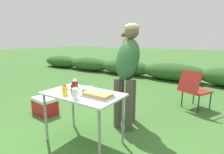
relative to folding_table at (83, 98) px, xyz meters
The scene contains 14 objects.
ground_plane 0.66m from the folding_table, ahead, with size 60.00×60.00×0.00m, color #3D6B2D.
shrub_hedge 4.82m from the folding_table, 90.00° to the left, with size 14.40×0.90×0.63m.
folding_table is the anchor object (origin of this frame).
food_tray 0.30m from the folding_table, ahead, with size 0.42×0.23×0.06m.
plate_stack 0.35m from the folding_table, 161.93° to the left, with size 0.26×0.26×0.03m, color white.
mixing_bowl 0.17m from the folding_table, 100.76° to the left, with size 0.18×0.18×0.06m, color silver.
paper_cup_stack 0.29m from the folding_table, 68.29° to the right, with size 0.08×0.08×0.14m, color white.
mustard_bottle 0.28m from the folding_table, 121.04° to the right, with size 0.07×0.07×0.16m.
ketchup_bottle 0.22m from the folding_table, behind, with size 0.08×0.08×0.20m.
bbq_sauce_bottle 0.20m from the folding_table, 132.67° to the right, with size 0.06×0.06×0.17m.
standing_person_in_red_jacket 0.92m from the folding_table, 70.68° to the left, with size 0.39×0.52×1.73m.
standing_person_in_olive_jacket 1.05m from the folding_table, 80.90° to the left, with size 0.45×0.38×1.60m.
camp_chair_green_behind_table 2.48m from the folding_table, 63.55° to the left, with size 0.68×0.74×0.83m.
cooler_box 1.45m from the folding_table, 166.73° to the left, with size 0.51×0.36×0.34m.
Camera 1 is at (1.61, -1.71, 1.45)m, focal length 28.00 mm.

